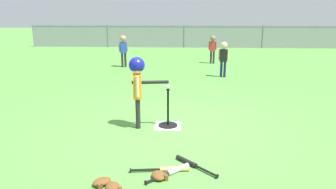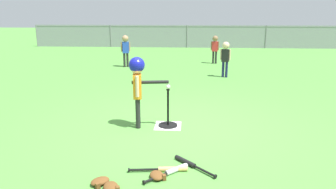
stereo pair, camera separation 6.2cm
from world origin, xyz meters
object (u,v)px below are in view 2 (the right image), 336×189
object	(u,v)px
glove_tossed_aside	(100,181)
spare_bat_silver	(172,171)
spare_bat_wood	(167,169)
glove_by_plate	(157,175)
fielder_deep_left	(215,46)
fielder_deep_right	(126,47)
batter_child	(138,78)
fielder_deep_center	(225,55)
batting_tee	(168,120)
glove_near_bats	(111,187)
spare_bat_black	(189,163)
baseball_on_tee	(168,87)

from	to	relation	value
glove_tossed_aside	spare_bat_silver	bearing A→B (deg)	21.02
spare_bat_wood	glove_by_plate	xyz separation A→B (m)	(-0.10, -0.17, 0.01)
fielder_deep_left	fielder_deep_right	bearing A→B (deg)	-163.25
fielder_deep_right	batter_child	bearing A→B (deg)	-76.73
fielder_deep_center	glove_tossed_aside	distance (m)	6.41
glove_tossed_aside	batting_tee	bearing A→B (deg)	71.67
batting_tee	glove_by_plate	world-z (taller)	batting_tee
fielder_deep_right	spare_bat_wood	xyz separation A→B (m)	(1.93, -7.23, -0.66)
batter_child	fielder_deep_right	bearing A→B (deg)	103.27
glove_by_plate	glove_near_bats	distance (m)	0.55
batter_child	fielder_deep_center	size ratio (longest dim) A/B	1.15
batting_tee	spare_bat_silver	world-z (taller)	batting_tee
fielder_deep_left	glove_near_bats	world-z (taller)	fielder_deep_left
spare_bat_silver	glove_by_plate	world-z (taller)	glove_by_plate
spare_bat_black	glove_tossed_aside	bearing A→B (deg)	-152.52
fielder_deep_right	spare_bat_silver	world-z (taller)	fielder_deep_right
batter_child	fielder_deep_left	xyz separation A→B (m)	(1.73, 6.66, -0.19)
fielder_deep_center	spare_bat_wood	xyz separation A→B (m)	(-1.27, -5.71, -0.63)
spare_bat_wood	fielder_deep_left	bearing A→B (deg)	81.96
spare_bat_wood	glove_near_bats	world-z (taller)	glove_near_bats
batter_child	spare_bat_black	distance (m)	1.77
glove_by_plate	spare_bat_silver	bearing A→B (deg)	37.22
baseball_on_tee	spare_bat_wood	distance (m)	1.70
baseball_on_tee	glove_tossed_aside	world-z (taller)	baseball_on_tee
fielder_deep_center	glove_near_bats	xyz separation A→B (m)	(-1.85, -6.16, -0.62)
glove_by_plate	batter_child	bearing A→B (deg)	106.12
fielder_deep_left	glove_near_bats	bearing A→B (deg)	-101.34
fielder_deep_center	glove_near_bats	distance (m)	6.47
spare_bat_black	glove_by_plate	bearing A→B (deg)	-137.34
baseball_on_tee	fielder_deep_right	world-z (taller)	fielder_deep_right
fielder_deep_right	spare_bat_silver	distance (m)	7.57
glove_tossed_aside	fielder_deep_center	bearing A→B (deg)	71.75
baseball_on_tee	fielder_deep_left	bearing A→B (deg)	79.31
fielder_deep_left	glove_by_plate	size ratio (longest dim) A/B	3.88
batting_tee	baseball_on_tee	world-z (taller)	baseball_on_tee
spare_bat_silver	glove_by_plate	distance (m)	0.21
spare_bat_black	glove_by_plate	xyz separation A→B (m)	(-0.37, -0.34, 0.01)
fielder_deep_center	batter_child	bearing A→B (deg)	-113.69
batting_tee	spare_bat_black	distance (m)	1.44
fielder_deep_left	spare_bat_wood	bearing A→B (deg)	-98.04
baseball_on_tee	fielder_deep_right	size ratio (longest dim) A/B	0.07
spare_bat_black	glove_by_plate	world-z (taller)	glove_by_plate
baseball_on_tee	fielder_deep_right	distance (m)	5.95
baseball_on_tee	glove_tossed_aside	bearing A→B (deg)	-108.33
spare_bat_silver	glove_near_bats	xyz separation A→B (m)	(-0.64, -0.41, 0.01)
glove_by_plate	baseball_on_tee	bearing A→B (deg)	89.78
batting_tee	spare_bat_silver	size ratio (longest dim) A/B	1.26
fielder_deep_left	fielder_deep_center	bearing A→B (deg)	-87.16
batting_tee	spare_bat_wood	xyz separation A→B (m)	(0.09, -1.57, -0.07)
spare_bat_wood	baseball_on_tee	bearing A→B (deg)	93.39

